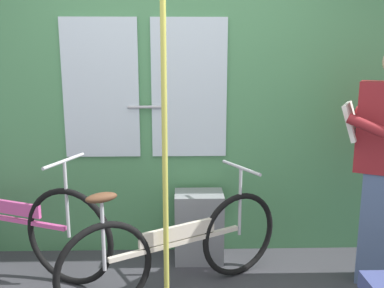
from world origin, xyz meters
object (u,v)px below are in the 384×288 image
(trash_bin_by_wall, at_px, (199,226))
(handrail_pole, at_px, (165,130))
(bicycle_leaning_behind, at_px, (8,223))
(bicycle_near_door, at_px, (177,248))

(trash_bin_by_wall, bearing_deg, handrail_pole, -110.98)
(bicycle_leaning_behind, relative_size, handrail_pole, 0.71)
(bicycle_near_door, height_order, bicycle_leaning_behind, bicycle_leaning_behind)
(bicycle_leaning_behind, bearing_deg, handrail_pole, 0.58)
(handrail_pole, bearing_deg, bicycle_near_door, 60.26)
(handrail_pole, bearing_deg, trash_bin_by_wall, 69.02)
(bicycle_leaning_behind, distance_m, trash_bin_by_wall, 1.48)
(bicycle_near_door, distance_m, trash_bin_by_wall, 0.55)
(bicycle_leaning_behind, bearing_deg, bicycle_near_door, 6.40)
(bicycle_near_door, height_order, handrail_pole, handrail_pole)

